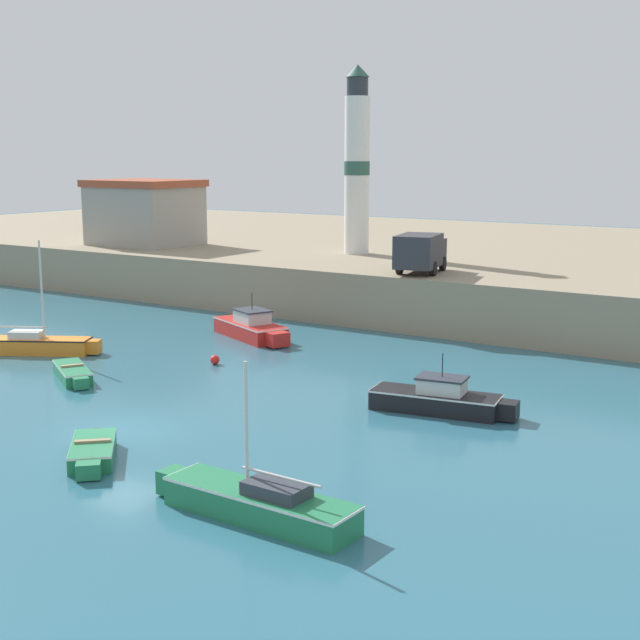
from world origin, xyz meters
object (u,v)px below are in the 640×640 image
at_px(lighthouse, 357,164).
at_px(sailboat_green_4, 257,502).
at_px(dinghy_green_0, 73,373).
at_px(truck_on_quay, 421,251).
at_px(harbor_shed_near_wharf, 145,212).
at_px(dinghy_green_5, 93,451).
at_px(sailboat_orange_6, 39,344).
at_px(mooring_buoy, 215,360).
at_px(motorboat_red_2, 252,328).
at_px(motorboat_black_7, 440,399).

bearing_deg(lighthouse, sailboat_green_4, -63.33).
xyz_separation_m(dinghy_green_0, truck_on_quay, (7.20, 19.00, 3.98)).
height_order(sailboat_green_4, harbor_shed_near_wharf, harbor_shed_near_wharf).
xyz_separation_m(dinghy_green_5, sailboat_orange_6, (-13.92, 9.43, 0.17)).
distance_m(dinghy_green_0, dinghy_green_5, 10.98).
distance_m(dinghy_green_0, harbor_shed_near_wharf, 28.35).
height_order(mooring_buoy, lighthouse, lighthouse).
height_order(sailboat_orange_6, mooring_buoy, sailboat_orange_6).
height_order(motorboat_red_2, truck_on_quay, truck_on_quay).
distance_m(sailboat_orange_6, lighthouse, 24.90).
xyz_separation_m(dinghy_green_0, harbor_shed_near_wharf, (-16.89, 22.18, 5.14)).
distance_m(sailboat_green_4, harbor_shed_near_wharf, 44.51).
bearing_deg(harbor_shed_near_wharf, dinghy_green_5, -48.70).
xyz_separation_m(sailboat_orange_6, motorboat_black_7, (20.88, 1.56, 0.04)).
bearing_deg(sailboat_green_4, motorboat_red_2, 127.68).
xyz_separation_m(motorboat_black_7, truck_on_quay, (-8.36, 14.84, 3.76)).
bearing_deg(motorboat_black_7, mooring_buoy, 173.58).
xyz_separation_m(sailboat_orange_6, harbor_shed_near_wharf, (-11.56, 19.58, 4.97)).
bearing_deg(motorboat_red_2, dinghy_green_5, -67.74).
relative_size(mooring_buoy, truck_on_quay, 0.10).
bearing_deg(dinghy_green_5, motorboat_red_2, 112.26).
height_order(sailboat_green_4, lighthouse, lighthouse).
bearing_deg(harbor_shed_near_wharf, dinghy_green_0, -52.71).
height_order(motorboat_red_2, lighthouse, lighthouse).
bearing_deg(dinghy_green_5, sailboat_orange_6, 145.90).
bearing_deg(truck_on_quay, harbor_shed_near_wharf, 172.47).
xyz_separation_m(motorboat_black_7, harbor_shed_near_wharf, (-32.45, 18.03, 4.93)).
relative_size(motorboat_red_2, sailboat_green_4, 0.93).
relative_size(dinghy_green_0, dinghy_green_5, 1.15).
relative_size(motorboat_black_7, harbor_shed_near_wharf, 0.78).
distance_m(dinghy_green_5, mooring_buoy, 13.41).
xyz_separation_m(dinghy_green_5, lighthouse, (-9.49, 32.40, 8.69)).
distance_m(dinghy_green_0, mooring_buoy, 6.48).
height_order(dinghy_green_0, truck_on_quay, truck_on_quay).
xyz_separation_m(dinghy_green_0, sailboat_orange_6, (-5.33, 2.60, 0.17)).
height_order(motorboat_black_7, harbor_shed_near_wharf, harbor_shed_near_wharf).
xyz_separation_m(dinghy_green_0, mooring_buoy, (3.39, 5.52, -0.08)).
bearing_deg(harbor_shed_near_wharf, sailboat_green_4, -42.38).
bearing_deg(mooring_buoy, motorboat_black_7, -6.42).
xyz_separation_m(sailboat_green_4, sailboat_orange_6, (-21.11, 10.23, -0.01)).
xyz_separation_m(dinghy_green_5, mooring_buoy, (-5.20, 12.35, -0.09)).
relative_size(sailboat_orange_6, mooring_buoy, 12.61).
height_order(motorboat_red_2, sailboat_orange_6, sailboat_orange_6).
xyz_separation_m(motorboat_black_7, mooring_buoy, (-12.16, 1.37, -0.30)).
distance_m(sailboat_orange_6, motorboat_black_7, 20.94).
bearing_deg(lighthouse, motorboat_red_2, -81.73).
bearing_deg(harbor_shed_near_wharf, lighthouse, 11.95).
bearing_deg(truck_on_quay, dinghy_green_5, -86.90).
xyz_separation_m(dinghy_green_5, motorboat_black_7, (6.96, 10.99, 0.21)).
bearing_deg(dinghy_green_0, sailboat_green_4, -25.82).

